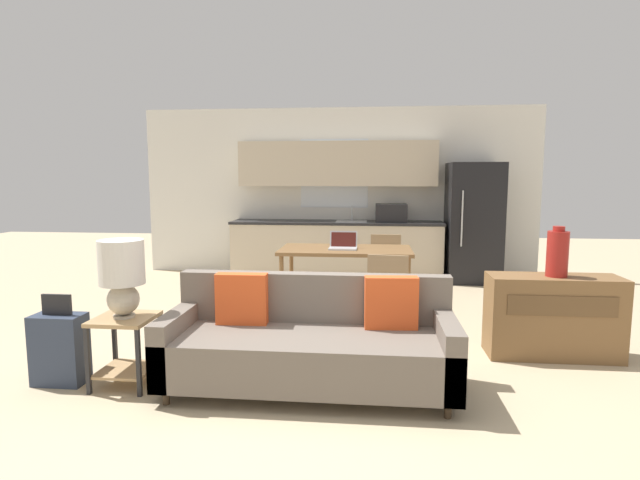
# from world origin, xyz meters

# --- Properties ---
(ground_plane) EXTENTS (20.00, 20.00, 0.00)m
(ground_plane) POSITION_xyz_m (0.00, 0.00, 0.00)
(ground_plane) COLOR tan
(wall_back) EXTENTS (6.40, 0.07, 2.70)m
(wall_back) POSITION_xyz_m (-0.00, 4.63, 1.35)
(wall_back) COLOR silver
(wall_back) RESTS_ON ground_plane
(kitchen_counter) EXTENTS (3.32, 0.65, 2.15)m
(kitchen_counter) POSITION_xyz_m (0.02, 4.33, 0.84)
(kitchen_counter) COLOR beige
(kitchen_counter) RESTS_ON ground_plane
(refrigerator) EXTENTS (0.78, 0.76, 1.81)m
(refrigerator) POSITION_xyz_m (2.10, 4.22, 0.90)
(refrigerator) COLOR black
(refrigerator) RESTS_ON ground_plane
(dining_table) EXTENTS (1.52, 0.81, 0.77)m
(dining_table) POSITION_xyz_m (0.26, 2.19, 0.70)
(dining_table) COLOR brown
(dining_table) RESTS_ON ground_plane
(couch) EXTENTS (2.15, 0.80, 0.84)m
(couch) POSITION_xyz_m (0.10, 0.07, 0.34)
(couch) COLOR #3D2D1E
(couch) RESTS_ON ground_plane
(side_table) EXTENTS (0.43, 0.43, 0.54)m
(side_table) POSITION_xyz_m (-1.31, -0.03, 0.36)
(side_table) COLOR tan
(side_table) RESTS_ON ground_plane
(table_lamp) EXTENTS (0.33, 0.33, 0.59)m
(table_lamp) POSITION_xyz_m (-1.30, -0.04, 0.88)
(table_lamp) COLOR #B2A893
(table_lamp) RESTS_ON side_table
(credenza) EXTENTS (1.13, 0.40, 0.73)m
(credenza) POSITION_xyz_m (2.17, 0.94, 0.36)
(credenza) COLOR brown
(credenza) RESTS_ON ground_plane
(vase) EXTENTS (0.18, 0.18, 0.44)m
(vase) POSITION_xyz_m (2.17, 0.93, 0.93)
(vase) COLOR maroon
(vase) RESTS_ON credenza
(dining_chair_far_right) EXTENTS (0.42, 0.42, 0.83)m
(dining_chair_far_right) POSITION_xyz_m (0.75, 2.96, 0.48)
(dining_chair_far_right) COLOR #997A56
(dining_chair_far_right) RESTS_ON ground_plane
(dining_chair_near_right) EXTENTS (0.47, 0.47, 0.83)m
(dining_chair_near_right) POSITION_xyz_m (0.74, 1.44, 0.48)
(dining_chair_near_right) COLOR #997A56
(dining_chair_near_right) RESTS_ON ground_plane
(laptop) EXTENTS (0.32, 0.26, 0.20)m
(laptop) POSITION_xyz_m (0.23, 2.17, 0.82)
(laptop) COLOR #B7BABC
(laptop) RESTS_ON dining_table
(suitcase) EXTENTS (0.39, 0.22, 0.70)m
(suitcase) POSITION_xyz_m (-1.83, -0.06, 0.28)
(suitcase) COLOR #2D384C
(suitcase) RESTS_ON ground_plane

